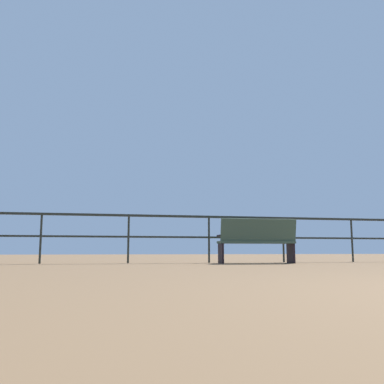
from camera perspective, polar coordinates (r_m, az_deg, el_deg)
pier_railing at (r=9.63m, az=7.41°, el=-4.93°), size 23.00×0.05×1.03m
bench_near_left at (r=8.93m, az=8.83°, el=-6.26°), size 1.62×0.66×0.92m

